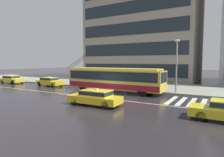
{
  "coord_description": "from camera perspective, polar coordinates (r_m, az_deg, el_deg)",
  "views": [
    {
      "loc": [
        10.99,
        -16.79,
        3.56
      ],
      "look_at": [
        -0.63,
        3.22,
        1.56
      ],
      "focal_mm": 30.77,
      "sensor_mm": 36.0,
      "label": 1
    }
  ],
  "objects": [
    {
      "name": "pedestrian_approaching_curb",
      "position": [
        26.16,
        8.06,
        1.01
      ],
      "size": [
        1.4,
        1.4,
        2.02
      ],
      "color": "#4F4C3D",
      "rests_on": "sidewalk_slab"
    },
    {
      "name": "taxi_queued_behind_bus",
      "position": [
        29.99,
        -18.01,
        -0.77
      ],
      "size": [
        4.38,
        1.94,
        1.39
      ],
      "color": "yellow",
      "rests_on": "ground_plane"
    },
    {
      "name": "lane_centre_line",
      "position": [
        19.4,
        -4.97,
        -5.65
      ],
      "size": [
        72.0,
        0.14,
        0.01
      ],
      "primitive_type": "cube",
      "color": "silver",
      "rests_on": "ground_plane"
    },
    {
      "name": "taxi_far_behind",
      "position": [
        36.49,
        -27.67,
        -0.12
      ],
      "size": [
        4.33,
        1.93,
        1.39
      ],
      "color": "yellow",
      "rests_on": "ground_plane"
    },
    {
      "name": "crosswalk_stripe_inner_a",
      "position": [
        18.73,
        19.97,
        -6.31
      ],
      "size": [
        0.44,
        4.4,
        0.01
      ],
      "primitive_type": "cube",
      "color": "beige",
      "rests_on": "ground_plane"
    },
    {
      "name": "bus_shelter",
      "position": [
        26.65,
        0.26,
        1.68
      ],
      "size": [
        4.03,
        1.77,
        2.52
      ],
      "color": "gray",
      "rests_on": "sidewalk_slab"
    },
    {
      "name": "crosswalk_stripe_center",
      "position": [
        18.6,
        22.72,
        -6.47
      ],
      "size": [
        0.44,
        4.4,
        0.01
      ],
      "primitive_type": "cube",
      "color": "beige",
      "rests_on": "ground_plane"
    },
    {
      "name": "office_tower_corner_left",
      "position": [
        43.91,
        9.88,
        17.87
      ],
      "size": [
        22.02,
        15.77,
        26.85
      ],
      "color": "#9C9487",
      "rests_on": "ground_plane"
    },
    {
      "name": "crosswalk_stripe_edge_near",
      "position": [
        18.9,
        17.28,
        -6.13
      ],
      "size": [
        0.44,
        4.4,
        0.01
      ],
      "primitive_type": "cube",
      "color": "beige",
      "rests_on": "ground_plane"
    },
    {
      "name": "street_lamp",
      "position": [
        22.63,
        18.67,
        4.98
      ],
      "size": [
        0.6,
        0.32,
        5.89
      ],
      "color": "gray",
      "rests_on": "sidewalk_slab"
    },
    {
      "name": "taxi_oncoming_near",
      "position": [
        15.93,
        -5.06,
        -5.42
      ],
      "size": [
        4.56,
        1.93,
        1.39
      ],
      "color": "yellow",
      "rests_on": "ground_plane"
    },
    {
      "name": "pedestrian_at_shelter",
      "position": [
        26.33,
        -0.04,
        0.94
      ],
      "size": [
        1.01,
        1.01,
        2.04
      ],
      "color": "#2C2749",
      "rests_on": "sidewalk_slab"
    },
    {
      "name": "sidewalk_slab",
      "position": [
        28.84,
        7.53,
        -2.05
      ],
      "size": [
        80.0,
        10.0,
        0.14
      ],
      "primitive_type": "cube",
      "color": "gray",
      "rests_on": "ground_plane"
    },
    {
      "name": "pedestrian_waiting_by_pole",
      "position": [
        27.74,
        1.71,
        1.22
      ],
      "size": [
        1.11,
        1.11,
        2.0
      ],
      "color": "black",
      "rests_on": "sidewalk_slab"
    },
    {
      "name": "crosswalk_stripe_inner_b",
      "position": [
        18.51,
        25.5,
        -6.63
      ],
      "size": [
        0.44,
        4.4,
        0.01
      ],
      "primitive_type": "cube",
      "color": "beige",
      "rests_on": "ground_plane"
    },
    {
      "name": "ground_plane",
      "position": [
        20.38,
        -3.02,
        -5.13
      ],
      "size": [
        160.0,
        160.0,
        0.0
      ],
      "primitive_type": "plane",
      "color": "#272429"
    },
    {
      "name": "pedestrian_walking_past",
      "position": [
        25.78,
        3.39,
        -0.37
      ],
      "size": [
        0.43,
        0.43,
        1.75
      ],
      "color": "#57524C",
      "rests_on": "sidewalk_slab"
    },
    {
      "name": "trolleybus",
      "position": [
        22.89,
        0.59,
        -0.07
      ],
      "size": [
        13.12,
        2.71,
        5.43
      ],
      "color": "yellow",
      "rests_on": "ground_plane"
    }
  ]
}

